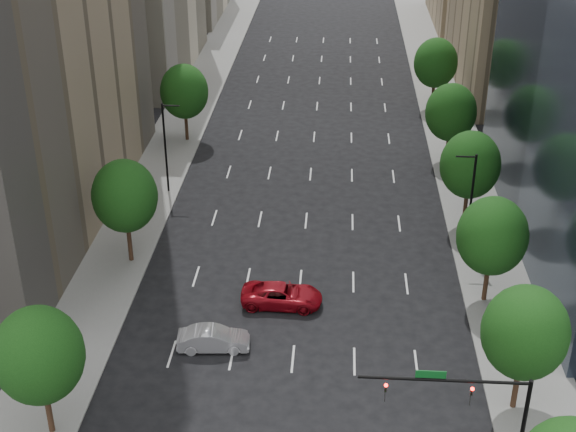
# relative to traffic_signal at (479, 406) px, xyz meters

# --- Properties ---
(sidewalk_left) EXTENTS (6.00, 200.00, 0.15)m
(sidewalk_left) POSITION_rel_traffic_signal_xyz_m (-26.03, 30.00, -5.10)
(sidewalk_left) COLOR slate
(sidewalk_left) RESTS_ON ground
(sidewalk_right) EXTENTS (6.00, 200.00, 0.15)m
(sidewalk_right) POSITION_rel_traffic_signal_xyz_m (4.97, 30.00, -5.10)
(sidewalk_right) COLOR slate
(sidewalk_right) RESTS_ON ground
(tree_right_1) EXTENTS (5.20, 5.20, 8.75)m
(tree_right_1) POSITION_rel_traffic_signal_xyz_m (3.47, 6.00, 0.58)
(tree_right_1) COLOR #382316
(tree_right_1) RESTS_ON ground
(tree_right_2) EXTENTS (5.20, 5.20, 8.61)m
(tree_right_2) POSITION_rel_traffic_signal_xyz_m (3.47, 18.00, 0.43)
(tree_right_2) COLOR #382316
(tree_right_2) RESTS_ON ground
(tree_right_3) EXTENTS (5.20, 5.20, 8.89)m
(tree_right_3) POSITION_rel_traffic_signal_xyz_m (3.47, 30.00, 0.72)
(tree_right_3) COLOR #382316
(tree_right_3) RESTS_ON ground
(tree_right_4) EXTENTS (5.20, 5.20, 8.46)m
(tree_right_4) POSITION_rel_traffic_signal_xyz_m (3.47, 44.00, 0.29)
(tree_right_4) COLOR #382316
(tree_right_4) RESTS_ON ground
(tree_right_5) EXTENTS (5.20, 5.20, 8.75)m
(tree_right_5) POSITION_rel_traffic_signal_xyz_m (3.47, 60.00, 0.58)
(tree_right_5) COLOR #382316
(tree_right_5) RESTS_ON ground
(tree_left_0) EXTENTS (5.20, 5.20, 8.75)m
(tree_left_0) POSITION_rel_traffic_signal_xyz_m (-24.53, 2.00, 0.58)
(tree_left_0) COLOR #382316
(tree_left_0) RESTS_ON ground
(tree_left_1) EXTENTS (5.20, 5.20, 8.97)m
(tree_left_1) POSITION_rel_traffic_signal_xyz_m (-24.53, 22.00, 0.79)
(tree_left_1) COLOR #382316
(tree_left_1) RESTS_ON ground
(tree_left_2) EXTENTS (5.20, 5.20, 8.68)m
(tree_left_2) POSITION_rel_traffic_signal_xyz_m (-24.53, 48.00, 0.50)
(tree_left_2) COLOR #382316
(tree_left_2) RESTS_ON ground
(streetlight_rn) EXTENTS (1.70, 0.20, 9.00)m
(streetlight_rn) POSITION_rel_traffic_signal_xyz_m (2.91, 25.00, -0.33)
(streetlight_rn) COLOR black
(streetlight_rn) RESTS_ON ground
(streetlight_ln) EXTENTS (1.70, 0.20, 9.00)m
(streetlight_ln) POSITION_rel_traffic_signal_xyz_m (-23.96, 35.00, -0.33)
(streetlight_ln) COLOR black
(streetlight_ln) RESTS_ON ground
(traffic_signal) EXTENTS (9.12, 0.40, 7.38)m
(traffic_signal) POSITION_rel_traffic_signal_xyz_m (0.00, 0.00, 0.00)
(traffic_signal) COLOR black
(traffic_signal) RESTS_ON ground
(car_silver) EXTENTS (5.09, 2.13, 1.63)m
(car_silver) POSITION_rel_traffic_signal_xyz_m (-16.05, 10.78, -4.36)
(car_silver) COLOR #A0A0A5
(car_silver) RESTS_ON ground
(car_red_far) EXTENTS (6.12, 2.94, 1.68)m
(car_red_far) POSITION_rel_traffic_signal_xyz_m (-11.74, 16.48, -4.33)
(car_red_far) COLOR maroon
(car_red_far) RESTS_ON ground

